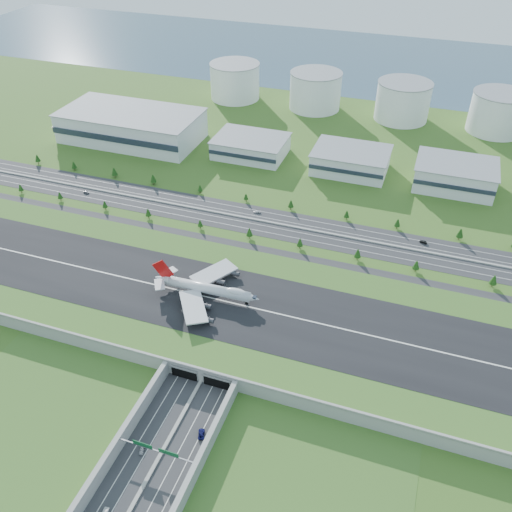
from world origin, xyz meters
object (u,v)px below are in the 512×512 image
(fuel_tank_a, at_px, (235,81))
(car_5, at_px, (423,242))
(car_2, at_px, (201,434))
(car_0, at_px, (142,450))
(boeing_747, at_px, (206,288))
(car_4, at_px, (86,192))
(car_7, at_px, (257,212))

(fuel_tank_a, xyz_separation_m, car_5, (210.98, -205.12, -16.56))
(fuel_tank_a, relative_size, car_2, 8.37)
(car_0, relative_size, car_2, 0.83)
(boeing_747, bearing_deg, car_4, 145.94)
(fuel_tank_a, xyz_separation_m, car_2, (132.48, -387.53, -16.55))
(boeing_747, xyz_separation_m, car_4, (-136.72, 86.84, -12.56))
(car_4, bearing_deg, car_7, -72.92)
(car_7, bearing_deg, boeing_747, -10.17)
(fuel_tank_a, height_order, car_0, fuel_tank_a)
(car_4, height_order, car_7, car_4)
(car_4, bearing_deg, fuel_tank_a, 0.89)
(car_0, xyz_separation_m, car_7, (-16.31, 197.50, -0.13))
(car_7, bearing_deg, car_4, -96.42)
(car_2, height_order, car_4, car_2)
(car_4, bearing_deg, car_0, -131.01)
(car_0, bearing_deg, fuel_tank_a, 88.86)
(car_5, height_order, car_7, car_5)
(fuel_tank_a, xyz_separation_m, car_4, (-35.37, -222.04, -16.56))
(boeing_747, height_order, car_2, boeing_747)
(car_5, bearing_deg, car_2, -5.71)
(car_5, bearing_deg, boeing_747, -29.00)
(boeing_747, bearing_deg, fuel_tank_a, 106.53)
(boeing_747, relative_size, car_4, 12.99)
(car_4, xyz_separation_m, car_7, (130.62, 16.36, -0.10))
(car_0, bearing_deg, car_5, 46.75)
(car_0, distance_m, car_7, 198.17)
(car_0, height_order, car_2, car_0)
(fuel_tank_a, bearing_deg, car_4, -99.05)
(car_5, relative_size, car_7, 1.00)
(boeing_747, height_order, car_5, boeing_747)
(car_4, distance_m, car_5, 246.93)
(boeing_747, distance_m, car_2, 85.51)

